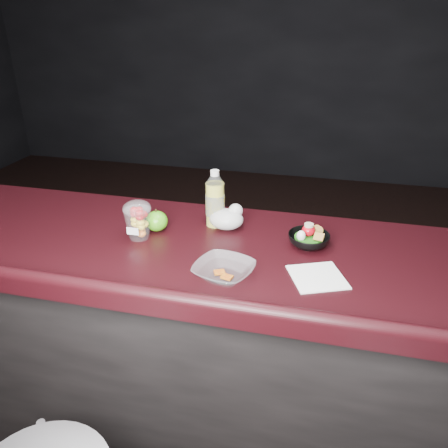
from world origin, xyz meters
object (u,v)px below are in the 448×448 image
at_px(lemonade_bottle, 215,203).
at_px(green_apple, 157,221).
at_px(fruit_cup, 138,219).
at_px(snack_bowl, 308,239).
at_px(takeout_bowl, 224,271).

xyz_separation_m(lemonade_bottle, green_apple, (-0.20, -0.10, -0.05)).
xyz_separation_m(fruit_cup, snack_bowl, (0.61, 0.08, -0.05)).
distance_m(snack_bowl, takeout_bowl, 0.36).
distance_m(green_apple, snack_bowl, 0.57).
height_order(lemonade_bottle, fruit_cup, lemonade_bottle).
distance_m(lemonade_bottle, snack_bowl, 0.38).
xyz_separation_m(lemonade_bottle, snack_bowl, (0.36, -0.09, -0.07)).
relative_size(green_apple, snack_bowl, 0.50).
bearing_deg(lemonade_bottle, takeout_bowl, -71.26).
distance_m(fruit_cup, green_apple, 0.09).
distance_m(lemonade_bottle, fruit_cup, 0.30).
height_order(green_apple, takeout_bowl, green_apple).
bearing_deg(green_apple, takeout_bowl, -38.45).
height_order(lemonade_bottle, takeout_bowl, lemonade_bottle).
distance_m(fruit_cup, takeout_bowl, 0.41).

